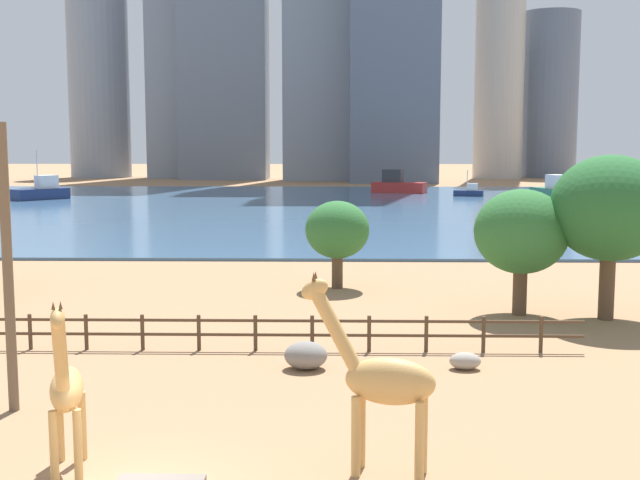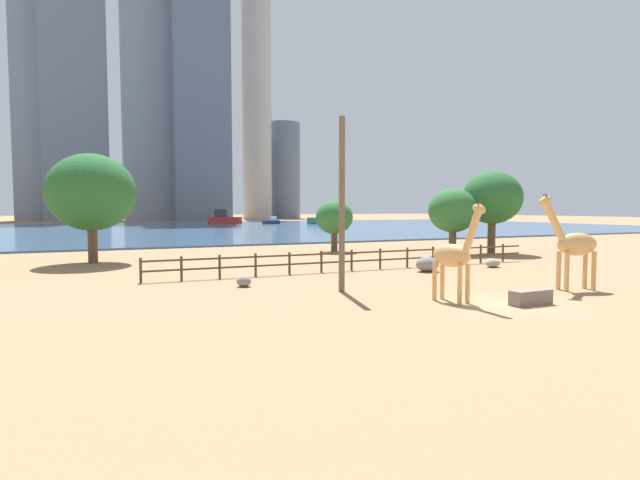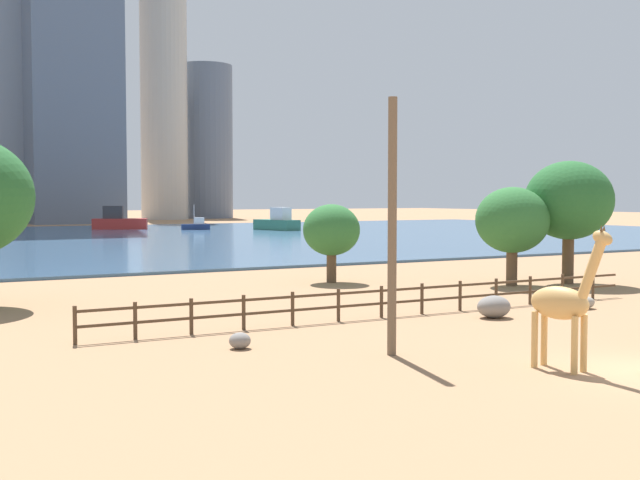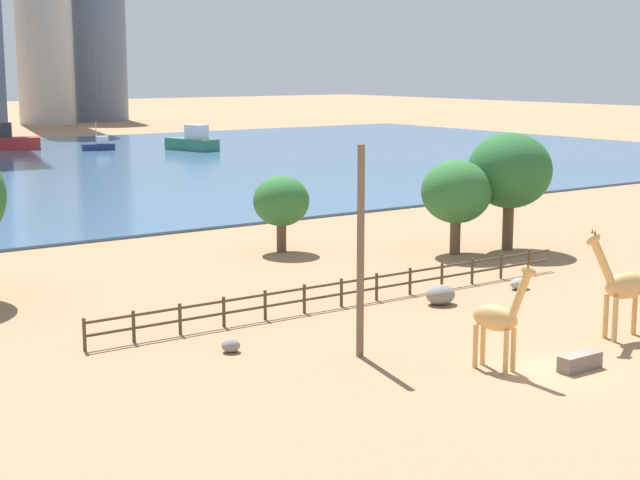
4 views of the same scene
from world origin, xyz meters
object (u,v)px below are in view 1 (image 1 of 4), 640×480
tree_left_small (337,230)px  boat_tug (469,192)px  tree_center_broad (522,232)px  boat_barge (553,191)px  boulder_by_pole (465,361)px  boat_ferry (398,185)px  boat_sailboat (42,191)px  tree_left_large (610,209)px  giraffe_tall (382,380)px  utility_pole (8,269)px  boulder_near_fence (306,355)px  giraffe_companion (66,390)px

tree_left_small → boat_tug: 72.95m
tree_center_broad → boat_barge: size_ratio=0.70×
boulder_by_pole → boat_tug: 86.62m
boat_ferry → boat_sailboat: boat_sailboat is taller
tree_left_large → boat_tug: tree_left_large is taller
giraffe_tall → boat_ferry: (7.86, 101.38, -0.80)m
giraffe_tall → tree_left_large: 19.47m
giraffe_tall → boat_sailboat: size_ratio=0.64×
giraffe_tall → utility_pole: utility_pole is taller
boat_tug → boat_barge: 12.01m
boulder_near_fence → tree_center_broad: tree_center_broad is taller
tree_left_large → boat_ferry: size_ratio=0.84×
giraffe_companion → boulder_near_fence: bearing=136.2°
boulder_by_pole → boat_tug: size_ratio=0.24×
boat_sailboat → tree_left_small: bearing=71.6°
giraffe_tall → boat_sailboat: bearing=-52.2°
tree_left_large → boat_sailboat: size_ratio=0.98×
giraffe_tall → utility_pole: bearing=-9.1°
boulder_by_pole → tree_center_broad: 9.92m
tree_left_large → boat_tug: bearing=85.0°
giraffe_companion → boat_barge: bearing=145.3°
tree_left_large → tree_left_small: (-11.41, 7.12, -1.70)m
boulder_near_fence → tree_left_large: (12.43, 7.83, 4.25)m
giraffe_tall → boat_sailboat: boat_sailboat is taller
boat_barge → tree_center_broad: bearing=150.1°
boat_ferry → tree_left_small: bearing=-76.1°
tree_left_large → boat_ferry: tree_left_large is taller
boat_ferry → boat_sailboat: 49.82m
giraffe_tall → utility_pole: (-10.04, 4.11, 1.83)m
boulder_near_fence → boat_ferry: bearing=83.9°
tree_center_broad → giraffe_tall: bearing=-112.1°
tree_center_broad → boat_ferry: (0.94, 84.30, -2.26)m
tree_left_large → boat_sailboat: bearing=125.6°
utility_pole → boat_tug: bearing=73.1°
giraffe_tall → boulder_near_fence: size_ratio=3.19×
tree_left_large → tree_left_small: 13.55m
boat_ferry → giraffe_tall: bearing=-74.0°
boulder_by_pole → boat_barge: 81.87m
giraffe_companion → boulder_by_pole: (10.29, 8.63, -1.65)m
utility_pole → tree_center_broad: (16.96, 12.98, -0.37)m
giraffe_companion → boat_tug: size_ratio=0.98×
boulder_near_fence → utility_pole: bearing=-151.6°
tree_center_broad → boat_barge: tree_center_broad is taller
utility_pole → boat_barge: size_ratio=1.01×
tree_left_small → utility_pole: bearing=-115.1°
giraffe_companion → utility_pole: bearing=-158.3°
tree_center_broad → tree_left_small: size_ratio=1.21×
giraffe_companion → giraffe_tall: bearing=77.6°
boulder_by_pole → boat_sailboat: 88.52m
giraffe_tall → boulder_by_pole: size_ratio=4.39×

